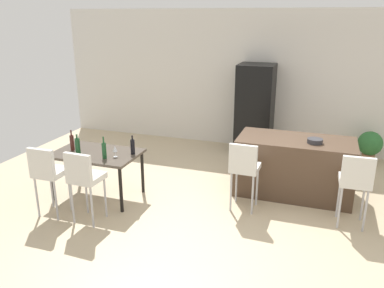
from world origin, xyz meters
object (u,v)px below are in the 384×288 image
wine_bottle_inner (133,147)px  wine_glass_left (115,149)px  wine_bottle_near (72,142)px  bar_chair_left (244,166)px  kitchen_island (294,167)px  wine_bottle_middle (78,146)px  dining_table (97,157)px  refrigerator (255,109)px  bar_chair_middle (356,179)px  fruit_bowl (315,141)px  dining_chair_near (48,170)px  wine_bottle_end (104,150)px  dining_chair_far (84,176)px  potted_plant (370,145)px

wine_bottle_inner → wine_glass_left: size_ratio=1.69×
wine_bottle_near → bar_chair_left: bearing=6.9°
kitchen_island → wine_bottle_inner: (-2.34, -1.00, 0.40)m
wine_bottle_middle → dining_table: bearing=34.7°
bar_chair_left → refrigerator: size_ratio=0.57×
bar_chair_left → bar_chair_middle: bearing=0.0°
kitchen_island → dining_table: bearing=-158.9°
wine_bottle_middle → refrigerator: size_ratio=0.17×
refrigerator → wine_glass_left: bearing=-117.3°
bar_chair_left → wine_glass_left: bar_chair_left is taller
dining_table → wine_bottle_middle: size_ratio=4.22×
bar_chair_left → dining_table: (-2.27, -0.29, -0.03)m
wine_glass_left → fruit_bowl: bearing=21.1°
dining_chair_near → wine_bottle_inner: size_ratio=3.58×
bar_chair_left → wine_bottle_end: wine_bottle_end is taller
wine_bottle_inner → wine_glass_left: 0.28m
bar_chair_middle → wine_bottle_middle: wine_bottle_middle is taller
wine_bottle_inner → refrigerator: 3.12m
wine_bottle_end → refrigerator: refrigerator is taller
dining_chair_far → potted_plant: dining_chair_far is taller
dining_chair_near → wine_bottle_inner: bearing=46.0°
bar_chair_middle → fruit_bowl: (-0.57, 0.71, 0.26)m
wine_bottle_near → dining_chair_far: bearing=-46.8°
dining_chair_far → wine_bottle_end: size_ratio=3.12×
fruit_bowl → wine_glass_left: bearing=-158.9°
dining_chair_near → fruit_bowl: (3.49, 1.78, 0.26)m
dining_table → refrigerator: size_ratio=0.72×
bar_chair_left → fruit_bowl: (0.92, 0.71, 0.26)m
wine_bottle_inner → dining_table: bearing=-168.1°
dining_chair_far → bar_chair_left: bearing=28.5°
dining_chair_near → refrigerator: refrigerator is taller
wine_bottle_end → potted_plant: size_ratio=0.51×
bar_chair_middle → wine_glass_left: bearing=-173.7°
bar_chair_left → wine_bottle_end: bearing=-166.2°
kitchen_island → refrigerator: 2.11m
dining_chair_near → refrigerator: 4.33m
wine_bottle_near → wine_bottle_inner: 0.99m
bar_chair_left → fruit_bowl: bar_chair_left is taller
bar_chair_left → wine_bottle_near: size_ratio=3.20×
fruit_bowl → potted_plant: fruit_bowl is taller
wine_bottle_near → refrigerator: size_ratio=0.18×
wine_bottle_middle → potted_plant: wine_bottle_middle is taller
bar_chair_middle → potted_plant: size_ratio=1.59×
wine_bottle_near → wine_bottle_end: (0.68, -0.17, 0.00)m
bar_chair_left → dining_chair_near: 2.78m
wine_bottle_inner → dining_chair_far: bearing=-107.1°
dining_chair_near → wine_bottle_end: (0.56, 0.58, 0.17)m
wine_bottle_middle → wine_bottle_inner: size_ratio=1.06×
wine_glass_left → fruit_bowl: size_ratio=0.75×
dining_table → fruit_bowl: bearing=17.5°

